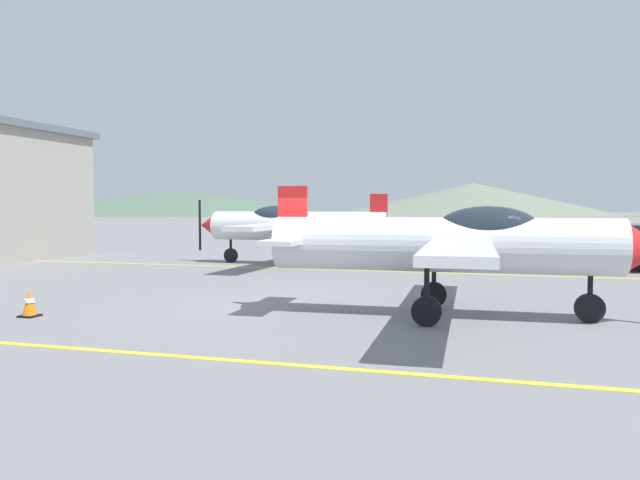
% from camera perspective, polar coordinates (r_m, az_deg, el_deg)
% --- Properties ---
extents(ground_plane, '(400.00, 400.00, 0.00)m').
position_cam_1_polar(ground_plane, '(14.30, -2.50, -6.20)').
color(ground_plane, slate).
extents(apron_line_near, '(80.00, 0.16, 0.01)m').
position_cam_1_polar(apron_line_near, '(9.83, -11.86, -10.59)').
color(apron_line_near, yellow).
rests_on(apron_line_near, ground_plane).
extents(apron_line_far, '(80.00, 0.16, 0.01)m').
position_cam_1_polar(apron_line_far, '(22.06, 4.22, -2.84)').
color(apron_line_far, yellow).
rests_on(apron_line_far, ground_plane).
extents(airplane_near, '(8.01, 9.23, 2.77)m').
position_cam_1_polar(airplane_near, '(13.12, 12.51, -0.27)').
color(airplane_near, silver).
rests_on(airplane_near, ground_plane).
extents(airplane_mid, '(8.01, 9.23, 2.77)m').
position_cam_1_polar(airplane_mid, '(24.25, -2.74, 1.39)').
color(airplane_mid, silver).
rests_on(airplane_mid, ground_plane).
extents(car_sedan, '(2.44, 4.49, 1.62)m').
position_cam_1_polar(car_sedan, '(25.89, 27.43, -0.44)').
color(car_sedan, red).
rests_on(car_sedan, ground_plane).
extents(traffic_cone_front, '(0.36, 0.36, 0.59)m').
position_cam_1_polar(traffic_cone_front, '(14.34, -25.33, -5.31)').
color(traffic_cone_front, black).
rests_on(traffic_cone_front, ground_plane).
extents(hill_left, '(88.67, 88.67, 6.30)m').
position_cam_1_polar(hill_left, '(166.08, -12.92, 3.45)').
color(hill_left, '#4C6651').
rests_on(hill_left, ground_plane).
extents(hill_centerleft, '(69.84, 69.84, 8.03)m').
position_cam_1_polar(hill_centerleft, '(164.17, 13.96, 3.74)').
color(hill_centerleft, slate).
rests_on(hill_centerleft, ground_plane).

